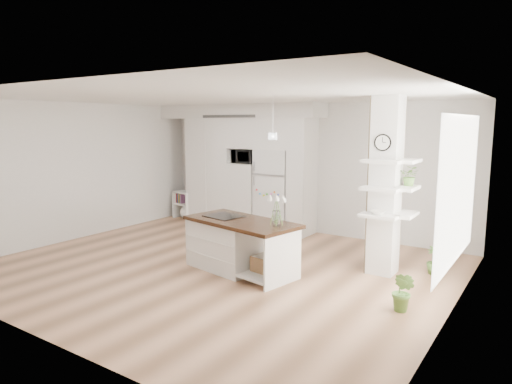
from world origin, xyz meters
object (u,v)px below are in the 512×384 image
(refrigerator, at_px, (276,190))
(bookshelf, at_px, (185,207))
(kitchen_island, at_px, (233,242))
(floor_plant_a, at_px, (403,292))

(refrigerator, bearing_deg, bookshelf, -175.61)
(refrigerator, bearing_deg, kitchen_island, -73.22)
(refrigerator, distance_m, kitchen_island, 2.77)
(kitchen_island, distance_m, floor_plant_a, 2.75)
(kitchen_island, bearing_deg, refrigerator, 117.71)
(refrigerator, xyz_separation_m, kitchen_island, (0.79, -2.62, -0.44))
(kitchen_island, height_order, floor_plant_a, kitchen_island)
(kitchen_island, distance_m, bookshelf, 4.06)
(kitchen_island, bearing_deg, bookshelf, 154.03)
(kitchen_island, height_order, bookshelf, kitchen_island)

